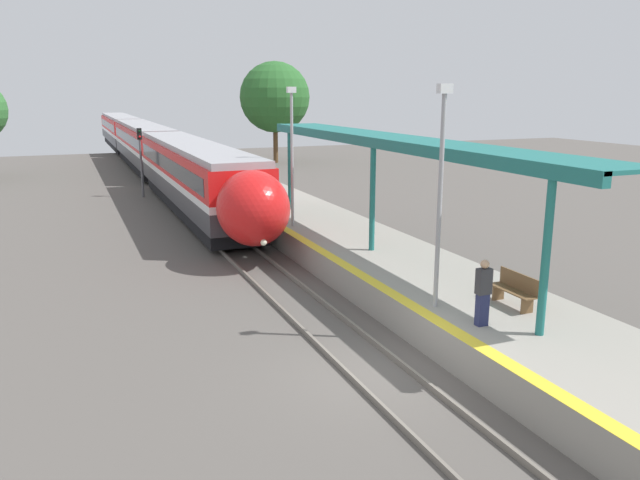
# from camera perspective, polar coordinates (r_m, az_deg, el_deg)

# --- Properties ---
(ground_plane) EXTENTS (120.00, 120.00, 0.00)m
(ground_plane) POSITION_cam_1_polar(r_m,az_deg,el_deg) (15.19, 5.34, -12.14)
(ground_plane) COLOR #56514C
(rail_left) EXTENTS (0.08, 90.00, 0.15)m
(rail_left) POSITION_cam_1_polar(r_m,az_deg,el_deg) (14.86, 2.83, -12.37)
(rail_left) COLOR slate
(rail_left) RESTS_ON ground_plane
(rail_right) EXTENTS (0.08, 90.00, 0.15)m
(rail_right) POSITION_cam_1_polar(r_m,az_deg,el_deg) (15.47, 7.76, -11.39)
(rail_right) COLOR slate
(rail_right) RESTS_ON ground_plane
(train) EXTENTS (2.88, 66.84, 3.86)m
(train) POSITION_cam_1_polar(r_m,az_deg,el_deg) (54.70, -15.65, 8.38)
(train) COLOR black
(train) RESTS_ON ground_plane
(platform_right) EXTENTS (4.40, 64.00, 0.97)m
(platform_right) POSITION_cam_1_polar(r_m,az_deg,el_deg) (16.99, 17.01, -8.08)
(platform_right) COLOR gray
(platform_right) RESTS_ON ground_plane
(platform_bench) EXTENTS (0.44, 1.55, 0.89)m
(platform_bench) POSITION_cam_1_polar(r_m,az_deg,el_deg) (17.37, 17.43, -4.30)
(platform_bench) COLOR brown
(platform_bench) RESTS_ON platform_right
(person_waiting) EXTENTS (0.36, 0.22, 1.66)m
(person_waiting) POSITION_cam_1_polar(r_m,az_deg,el_deg) (15.61, 14.69, -4.60)
(person_waiting) COLOR navy
(person_waiting) RESTS_ON platform_right
(railway_signal) EXTENTS (0.28, 0.28, 4.33)m
(railway_signal) POSITION_cam_1_polar(r_m,az_deg,el_deg) (41.02, -16.07, 7.46)
(railway_signal) COLOR #59595E
(railway_signal) RESTS_ON ground_plane
(lamppost_near) EXTENTS (0.36, 0.20, 5.76)m
(lamppost_near) POSITION_cam_1_polar(r_m,az_deg,el_deg) (16.19, 10.96, 5.03)
(lamppost_near) COLOR #9E9EA3
(lamppost_near) RESTS_ON platform_right
(lamppost_mid) EXTENTS (0.36, 0.20, 5.76)m
(lamppost_mid) POSITION_cam_1_polar(r_m,az_deg,el_deg) (26.16, -2.58, 8.37)
(lamppost_mid) COLOR #9E9EA3
(lamppost_mid) RESTS_ON platform_right
(station_canopy) EXTENTS (2.02, 20.41, 4.03)m
(station_canopy) POSITION_cam_1_polar(r_m,az_deg,el_deg) (22.23, 6.27, 8.74)
(station_canopy) COLOR #1E6B66
(station_canopy) RESTS_ON platform_right
(background_tree_right) EXTENTS (6.46, 6.46, 9.28)m
(background_tree_right) POSITION_cam_1_polar(r_m,az_deg,el_deg) (59.10, -4.15, 12.89)
(background_tree_right) COLOR brown
(background_tree_right) RESTS_ON ground_plane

